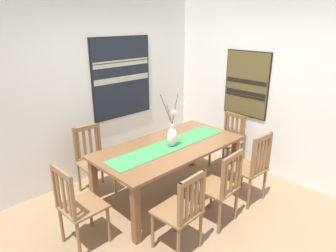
% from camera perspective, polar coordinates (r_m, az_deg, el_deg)
% --- Properties ---
extents(ground_plane, '(6.40, 6.40, 0.03)m').
position_cam_1_polar(ground_plane, '(3.88, 3.96, -17.52)').
color(ground_plane, '#8E7051').
extents(wall_back, '(6.40, 0.12, 2.70)m').
position_cam_1_polar(wall_back, '(4.64, -12.98, 7.04)').
color(wall_back, silver).
rests_on(wall_back, ground_plane).
extents(wall_side, '(0.12, 6.40, 2.70)m').
position_cam_1_polar(wall_side, '(4.75, 19.75, 6.67)').
color(wall_side, silver).
rests_on(wall_side, ground_plane).
extents(dining_table, '(1.99, 1.00, 0.76)m').
position_cam_1_polar(dining_table, '(3.99, 0.32, -4.99)').
color(dining_table, brown).
rests_on(dining_table, ground_plane).
extents(table_runner, '(1.83, 0.36, 0.01)m').
position_cam_1_polar(table_runner, '(3.95, 0.32, -3.67)').
color(table_runner, '#388447').
rests_on(table_runner, dining_table).
extents(centerpiece_vase, '(0.32, 0.20, 0.73)m').
position_cam_1_polar(centerpiece_vase, '(3.87, 0.79, -1.64)').
color(centerpiece_vase, silver).
rests_on(centerpiece_vase, dining_table).
extents(chair_0, '(0.44, 0.44, 0.98)m').
position_cam_1_polar(chair_0, '(4.10, 15.59, -7.42)').
color(chair_0, brown).
rests_on(chair_0, ground_plane).
extents(chair_1, '(0.43, 0.43, 0.96)m').
position_cam_1_polar(chair_1, '(3.37, -16.80, -14.31)').
color(chair_1, brown).
rests_on(chair_1, ground_plane).
extents(chair_2, '(0.44, 0.44, 0.93)m').
position_cam_1_polar(chair_2, '(3.16, 2.59, -15.75)').
color(chair_2, brown).
rests_on(chair_2, ground_plane).
extents(chair_3, '(0.45, 0.45, 0.95)m').
position_cam_1_polar(chair_3, '(4.31, -14.07, -6.12)').
color(chair_3, brown).
rests_on(chair_3, ground_plane).
extents(chair_4, '(0.44, 0.44, 0.89)m').
position_cam_1_polar(chair_4, '(4.99, 11.43, -2.51)').
color(chair_4, brown).
rests_on(chair_4, ground_plane).
extents(chair_5, '(0.44, 0.44, 0.94)m').
position_cam_1_polar(chair_5, '(3.61, 9.94, -11.29)').
color(chair_5, brown).
rests_on(chair_5, ground_plane).
extents(painting_on_back_wall, '(1.07, 0.05, 1.24)m').
position_cam_1_polar(painting_on_back_wall, '(4.77, -8.77, 9.10)').
color(painting_on_back_wall, black).
extents(painting_on_side_wall, '(0.05, 0.77, 1.03)m').
position_cam_1_polar(painting_on_side_wall, '(4.90, 14.73, 7.70)').
color(painting_on_side_wall, black).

